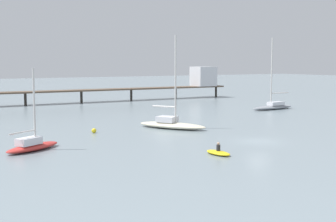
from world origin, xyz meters
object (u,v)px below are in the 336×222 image
(sailboat_cream, at_px, (172,123))
(dinghy_yellow, at_px, (218,152))
(mooring_buoy_inner, at_px, (94,131))
(pier, at_px, (154,82))
(sailboat_red, at_px, (32,145))
(sailboat_gray, at_px, (273,105))

(sailboat_cream, bearing_deg, dinghy_yellow, -106.68)
(sailboat_cream, bearing_deg, mooring_buoy_inner, 171.71)
(sailboat_cream, height_order, dinghy_yellow, sailboat_cream)
(pier, relative_size, sailboat_cream, 5.97)
(dinghy_yellow, bearing_deg, sailboat_red, 142.99)
(dinghy_yellow, bearing_deg, sailboat_cream, 73.32)
(dinghy_yellow, bearing_deg, pier, 66.38)
(sailboat_cream, bearing_deg, pier, 63.75)
(sailboat_gray, bearing_deg, sailboat_cream, -158.50)
(dinghy_yellow, bearing_deg, sailboat_gray, 39.96)
(pier, bearing_deg, sailboat_red, -130.08)
(sailboat_red, bearing_deg, sailboat_cream, 16.92)
(sailboat_red, bearing_deg, dinghy_yellow, -37.01)
(mooring_buoy_inner, bearing_deg, dinghy_yellow, -74.40)
(pier, distance_m, mooring_buoy_inner, 48.78)
(sailboat_gray, height_order, sailboat_cream, sailboat_gray)
(pier, xyz_separation_m, dinghy_yellow, (-24.62, -56.28, -3.63))
(sailboat_cream, relative_size, dinghy_yellow, 3.98)
(sailboat_cream, bearing_deg, sailboat_red, -163.08)
(pier, distance_m, sailboat_cream, 44.81)
(sailboat_gray, xyz_separation_m, sailboat_red, (-46.09, -16.47, -0.13))
(sailboat_red, relative_size, dinghy_yellow, 2.66)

